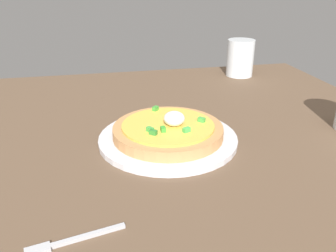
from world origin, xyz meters
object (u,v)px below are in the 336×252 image
fork (68,241)px  pizza (168,130)px  plate (168,138)px  cup_near (240,60)px

fork → pizza: bearing=-137.9°
plate → fork: 28.94cm
cup_near → plate: bearing=-127.5°
pizza → plate: bearing=141.6°
pizza → cup_near: 49.23cm
fork → plate: bearing=-137.8°
plate → pizza: pizza is taller
pizza → cup_near: (29.87, 39.05, 2.47)cm
pizza → cup_near: size_ratio=1.91×
cup_near → fork: cup_near is taller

